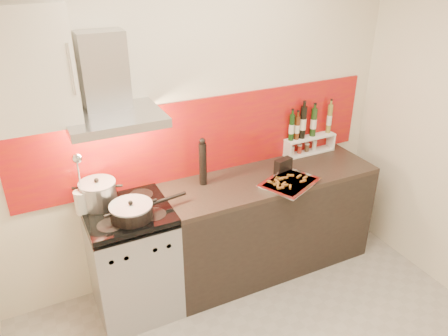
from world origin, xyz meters
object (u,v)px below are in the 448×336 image
range_stove (133,262)px  baking_tray (289,183)px  stock_pot (98,194)px  pepper_mill (203,162)px  saute_pan (132,211)px  counter (268,221)px

range_stove → baking_tray: size_ratio=1.69×
stock_pot → baking_tray: size_ratio=0.48×
pepper_mill → baking_tray: pepper_mill is taller
range_stove → saute_pan: bearing=-83.9°
range_stove → counter: range_stove is taller
range_stove → baking_tray: bearing=-8.5°
range_stove → saute_pan: size_ratio=1.59×
counter → stock_pot: (-1.36, 0.13, 0.56)m
range_stove → baking_tray: 1.35m
counter → pepper_mill: size_ratio=4.60×
counter → pepper_mill: (-0.55, 0.12, 0.64)m
range_stove → stock_pot: size_ratio=3.50×
stock_pot → saute_pan: size_ratio=0.46×
counter → saute_pan: bearing=-174.1°
stock_pot → baking_tray: stock_pot is taller
saute_pan → pepper_mill: (0.64, 0.24, 0.13)m
saute_pan → pepper_mill: bearing=20.8°
range_stove → counter: size_ratio=0.51×
range_stove → counter: 1.20m
stock_pot → range_stove: bearing=-41.3°
range_stove → saute_pan: 0.53m
saute_pan → pepper_mill: 0.69m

